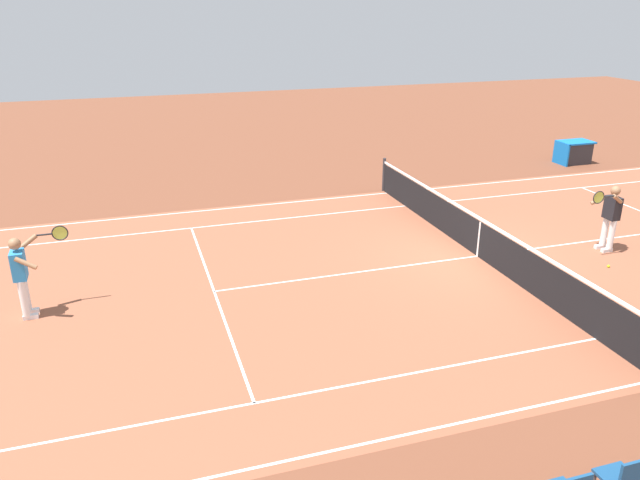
{
  "coord_description": "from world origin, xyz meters",
  "views": [
    {
      "loc": [
        7.85,
        12.0,
        5.82
      ],
      "look_at": [
        4.02,
        -0.0,
        0.9
      ],
      "focal_mm": 34.65,
      "sensor_mm": 36.0,
      "label": 1
    }
  ],
  "objects_px": {
    "tennis_net": "(479,237)",
    "tennis_player_near": "(22,273)",
    "spectator_chair_3": "(625,479)",
    "tennis_ball": "(608,266)",
    "equipment_cart_tarped": "(574,152)",
    "tennis_player_far": "(610,215)"
  },
  "relations": [
    {
      "from": "tennis_net",
      "to": "spectator_chair_3",
      "type": "bearing_deg",
      "value": 70.82
    },
    {
      "from": "tennis_net",
      "to": "equipment_cart_tarped",
      "type": "height_order",
      "value": "tennis_net"
    },
    {
      "from": "spectator_chair_3",
      "to": "equipment_cart_tarped",
      "type": "height_order",
      "value": "spectator_chair_3"
    },
    {
      "from": "tennis_player_near",
      "to": "tennis_ball",
      "type": "relative_size",
      "value": 25.71
    },
    {
      "from": "spectator_chair_3",
      "to": "equipment_cart_tarped",
      "type": "relative_size",
      "value": 0.7
    },
    {
      "from": "tennis_player_near",
      "to": "tennis_ball",
      "type": "xyz_separation_m",
      "value": [
        -12.57,
        1.54,
        -0.9
      ]
    },
    {
      "from": "tennis_ball",
      "to": "spectator_chair_3",
      "type": "distance_m",
      "value": 8.01
    },
    {
      "from": "tennis_player_near",
      "to": "tennis_ball",
      "type": "distance_m",
      "value": 12.69
    },
    {
      "from": "tennis_net",
      "to": "tennis_player_near",
      "type": "distance_m",
      "value": 10.03
    },
    {
      "from": "tennis_ball",
      "to": "tennis_player_far",
      "type": "bearing_deg",
      "value": -126.3
    },
    {
      "from": "spectator_chair_3",
      "to": "tennis_ball",
      "type": "bearing_deg",
      "value": -130.5
    },
    {
      "from": "tennis_ball",
      "to": "equipment_cart_tarped",
      "type": "bearing_deg",
      "value": -124.1
    },
    {
      "from": "tennis_net",
      "to": "tennis_player_far",
      "type": "bearing_deg",
      "value": 169.27
    },
    {
      "from": "tennis_ball",
      "to": "equipment_cart_tarped",
      "type": "relative_size",
      "value": 0.05
    },
    {
      "from": "tennis_player_near",
      "to": "equipment_cart_tarped",
      "type": "bearing_deg",
      "value": -159.26
    },
    {
      "from": "tennis_net",
      "to": "spectator_chair_3",
      "type": "relative_size",
      "value": 13.3
    },
    {
      "from": "tennis_net",
      "to": "tennis_player_near",
      "type": "height_order",
      "value": "tennis_player_near"
    },
    {
      "from": "tennis_net",
      "to": "spectator_chair_3",
      "type": "height_order",
      "value": "tennis_net"
    },
    {
      "from": "tennis_net",
      "to": "tennis_player_near",
      "type": "bearing_deg",
      "value": -0.09
    },
    {
      "from": "spectator_chair_3",
      "to": "tennis_player_near",
      "type": "bearing_deg",
      "value": -45.9
    },
    {
      "from": "tennis_net",
      "to": "equipment_cart_tarped",
      "type": "bearing_deg",
      "value": -140.0
    },
    {
      "from": "tennis_player_far",
      "to": "equipment_cart_tarped",
      "type": "bearing_deg",
      "value": -123.83
    }
  ]
}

